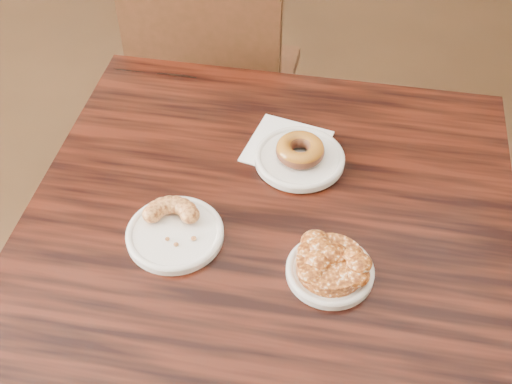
{
  "coord_description": "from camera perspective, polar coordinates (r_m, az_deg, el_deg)",
  "views": [
    {
      "loc": [
        -0.16,
        -0.88,
        1.6
      ],
      "look_at": [
        -0.05,
        -0.13,
        0.8
      ],
      "focal_mm": 45.0,
      "sensor_mm": 36.0,
      "label": 1
    }
  ],
  "objects": [
    {
      "name": "chair_far",
      "position": [
        1.91,
        -3.05,
        9.68
      ],
      "size": [
        0.57,
        0.57,
        0.9
      ],
      "primitive_type": null,
      "rotation": [
        0.0,
        0.0,
        2.79
      ],
      "color": "black",
      "rests_on": "floor"
    },
    {
      "name": "cafe_table",
      "position": [
        1.42,
        0.91,
        -12.45
      ],
      "size": [
        1.09,
        1.09,
        0.75
      ],
      "primitive_type": "cube",
      "rotation": [
        0.0,
        0.0,
        -0.32
      ],
      "color": "black",
      "rests_on": "floor"
    },
    {
      "name": "glazed_donut",
      "position": [
        1.2,
        3.95,
        3.74
      ],
      "size": [
        0.09,
        0.09,
        0.03
      ],
      "primitive_type": "torus",
      "color": "brown",
      "rests_on": "plate_donut"
    },
    {
      "name": "napkin",
      "position": [
        1.25,
        2.78,
        4.1
      ],
      "size": [
        0.2,
        0.2,
        0.0
      ],
      "primitive_type": "cube",
      "rotation": [
        0.0,
        0.0,
        -0.53
      ],
      "color": "white",
      "rests_on": "cafe_table"
    },
    {
      "name": "plate_cruller",
      "position": [
        1.1,
        -7.21,
        -3.74
      ],
      "size": [
        0.17,
        0.17,
        0.01
      ],
      "primitive_type": "cylinder",
      "color": "white",
      "rests_on": "cafe_table"
    },
    {
      "name": "apple_fritter",
      "position": [
        1.03,
        6.69,
        -6.22
      ],
      "size": [
        0.15,
        0.15,
        0.04
      ],
      "primitive_type": null,
      "color": "#471A07",
      "rests_on": "plate_fritter"
    },
    {
      "name": "floor",
      "position": [
        1.83,
        1.1,
        -14.11
      ],
      "size": [
        5.0,
        5.0,
        0.0
      ],
      "primitive_type": "plane",
      "color": "black",
      "rests_on": "ground"
    },
    {
      "name": "cruller_fragment",
      "position": [
        1.08,
        -7.32,
        -3.02
      ],
      "size": [
        0.11,
        0.11,
        0.03
      ],
      "primitive_type": null,
      "color": "brown",
      "rests_on": "plate_cruller"
    },
    {
      "name": "plate_donut",
      "position": [
        1.22,
        3.89,
        2.97
      ],
      "size": [
        0.17,
        0.17,
        0.01
      ],
      "primitive_type": "cylinder",
      "color": "white",
      "rests_on": "napkin"
    },
    {
      "name": "plate_fritter",
      "position": [
        1.05,
        6.58,
        -7.02
      ],
      "size": [
        0.14,
        0.14,
        0.01
      ],
      "primitive_type": "cylinder",
      "color": "silver",
      "rests_on": "cafe_table"
    }
  ]
}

